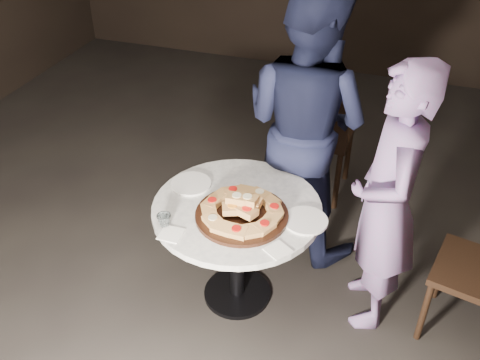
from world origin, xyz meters
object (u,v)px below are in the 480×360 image
object	(u,v)px
serving_board	(242,215)
diner_teal	(386,203)
table	(237,224)
diner_navy	(305,124)
focaccia_pile	(242,208)
chair_far	(317,129)
water_glass	(164,220)

from	to	relation	value
serving_board	diner_teal	world-z (taller)	diner_teal
serving_board	table	bearing A→B (deg)	124.24
serving_board	diner_navy	distance (m)	0.75
serving_board	diner_teal	distance (m)	0.72
table	serving_board	distance (m)	0.16
focaccia_pile	chair_far	world-z (taller)	chair_far
focaccia_pile	diner_navy	distance (m)	0.74
table	focaccia_pile	xyz separation A→B (m)	(0.05, -0.07, 0.18)
focaccia_pile	diner_teal	world-z (taller)	diner_teal
focaccia_pile	diner_navy	world-z (taller)	diner_navy
water_glass	diner_teal	world-z (taller)	diner_teal
diner_navy	diner_teal	distance (m)	0.73
chair_far	diner_teal	world-z (taller)	diner_teal
chair_far	water_glass	bearing A→B (deg)	72.51
table	diner_teal	world-z (taller)	diner_teal
focaccia_pile	water_glass	size ratio (longest dim) A/B	5.88
serving_board	chair_far	distance (m)	1.19
water_glass	diner_teal	size ratio (longest dim) A/B	0.05
serving_board	chair_far	xyz separation A→B (m)	(0.15, 1.18, -0.12)
water_glass	diner_navy	world-z (taller)	diner_navy
diner_teal	diner_navy	bearing A→B (deg)	-146.84
table	diner_navy	xyz separation A→B (m)	(0.20, 0.64, 0.30)
table	diner_navy	size ratio (longest dim) A/B	0.55
table	diner_navy	distance (m)	0.74
chair_far	diner_teal	xyz separation A→B (m)	(0.53, -0.96, 0.19)
diner_navy	serving_board	bearing A→B (deg)	100.30
table	focaccia_pile	distance (m)	0.20
diner_navy	focaccia_pile	bearing A→B (deg)	100.38
focaccia_pile	diner_teal	bearing A→B (deg)	18.14
diner_teal	chair_far	bearing A→B (deg)	-164.53
table	chair_far	bearing A→B (deg)	79.76
serving_board	water_glass	xyz separation A→B (m)	(-0.34, -0.19, 0.02)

